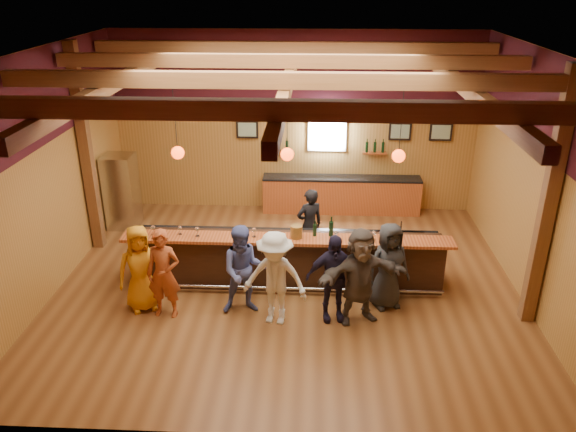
{
  "coord_description": "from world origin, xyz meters",
  "views": [
    {
      "loc": [
        0.49,
        -9.72,
        5.75
      ],
      "look_at": [
        0.0,
        0.3,
        1.35
      ],
      "focal_mm": 35.0,
      "sensor_mm": 36.0,
      "label": 1
    }
  ],
  "objects_px": {
    "customer_navy": "(333,278)",
    "ice_bucket": "(296,232)",
    "stainless_fridge": "(122,191)",
    "customer_orange": "(140,268)",
    "customer_redvest": "(164,274)",
    "bottle_a": "(315,230)",
    "back_bar_cabinet": "(341,195)",
    "customer_dark": "(388,266)",
    "bartender": "(310,225)",
    "customer_brown": "(360,276)",
    "customer_denim": "(244,270)",
    "bar_counter": "(288,257)",
    "customer_white": "(275,278)"
  },
  "relations": [
    {
      "from": "customer_dark",
      "to": "ice_bucket",
      "type": "distance_m",
      "value": 1.81
    },
    {
      "from": "customer_orange",
      "to": "customer_dark",
      "type": "distance_m",
      "value": 4.49
    },
    {
      "from": "bar_counter",
      "to": "customer_redvest",
      "type": "height_order",
      "value": "customer_redvest"
    },
    {
      "from": "customer_denim",
      "to": "ice_bucket",
      "type": "xyz_separation_m",
      "value": [
        0.91,
        0.83,
        0.39
      ]
    },
    {
      "from": "customer_brown",
      "to": "ice_bucket",
      "type": "xyz_separation_m",
      "value": [
        -1.14,
        1.01,
        0.34
      ]
    },
    {
      "from": "back_bar_cabinet",
      "to": "customer_denim",
      "type": "bearing_deg",
      "value": -112.2
    },
    {
      "from": "bar_counter",
      "to": "ice_bucket",
      "type": "bearing_deg",
      "value": -61.91
    },
    {
      "from": "back_bar_cabinet",
      "to": "bottle_a",
      "type": "xyz_separation_m",
      "value": [
        -0.67,
        -3.78,
        0.76
      ]
    },
    {
      "from": "bar_counter",
      "to": "stainless_fridge",
      "type": "bearing_deg",
      "value": 149.24
    },
    {
      "from": "ice_bucket",
      "to": "bottle_a",
      "type": "xyz_separation_m",
      "value": [
        0.35,
        0.1,
        -0.0
      ]
    },
    {
      "from": "customer_redvest",
      "to": "bottle_a",
      "type": "bearing_deg",
      "value": 27.57
    },
    {
      "from": "customer_brown",
      "to": "bottle_a",
      "type": "distance_m",
      "value": 1.41
    },
    {
      "from": "stainless_fridge",
      "to": "customer_white",
      "type": "distance_m",
      "value": 5.56
    },
    {
      "from": "customer_denim",
      "to": "customer_white",
      "type": "bearing_deg",
      "value": -38.08
    },
    {
      "from": "customer_white",
      "to": "ice_bucket",
      "type": "height_order",
      "value": "customer_white"
    },
    {
      "from": "customer_navy",
      "to": "ice_bucket",
      "type": "bearing_deg",
      "value": 114.62
    },
    {
      "from": "back_bar_cabinet",
      "to": "customer_dark",
      "type": "height_order",
      "value": "customer_dark"
    },
    {
      "from": "customer_navy",
      "to": "customer_dark",
      "type": "height_order",
      "value": "customer_dark"
    },
    {
      "from": "customer_dark",
      "to": "bartender",
      "type": "distance_m",
      "value": 2.29
    },
    {
      "from": "bottle_a",
      "to": "ice_bucket",
      "type": "bearing_deg",
      "value": -164.52
    },
    {
      "from": "customer_redvest",
      "to": "customer_dark",
      "type": "bearing_deg",
      "value": 11.93
    },
    {
      "from": "customer_orange",
      "to": "customer_denim",
      "type": "xyz_separation_m",
      "value": [
        1.88,
        -0.01,
        0.02
      ]
    },
    {
      "from": "customer_dark",
      "to": "ice_bucket",
      "type": "relative_size",
      "value": 6.77
    },
    {
      "from": "customer_dark",
      "to": "bottle_a",
      "type": "distance_m",
      "value": 1.53
    },
    {
      "from": "bar_counter",
      "to": "customer_redvest",
      "type": "xyz_separation_m",
      "value": [
        -2.14,
        -1.33,
        0.32
      ]
    },
    {
      "from": "stainless_fridge",
      "to": "ice_bucket",
      "type": "bearing_deg",
      "value": -32.8
    },
    {
      "from": "customer_denim",
      "to": "ice_bucket",
      "type": "height_order",
      "value": "customer_denim"
    },
    {
      "from": "customer_brown",
      "to": "customer_dark",
      "type": "distance_m",
      "value": 0.75
    },
    {
      "from": "ice_bucket",
      "to": "bartender",
      "type": "bearing_deg",
      "value": 79.25
    },
    {
      "from": "bartender",
      "to": "stainless_fridge",
      "type": "bearing_deg",
      "value": -43.41
    },
    {
      "from": "customer_navy",
      "to": "customer_redvest",
      "type": "bearing_deg",
      "value": 171.03
    },
    {
      "from": "customer_dark",
      "to": "bottle_a",
      "type": "relative_size",
      "value": 5.34
    },
    {
      "from": "customer_navy",
      "to": "ice_bucket",
      "type": "distance_m",
      "value": 1.27
    },
    {
      "from": "customer_redvest",
      "to": "customer_denim",
      "type": "distance_m",
      "value": 1.42
    },
    {
      "from": "stainless_fridge",
      "to": "bottle_a",
      "type": "xyz_separation_m",
      "value": [
        4.63,
        -2.66,
        0.33
      ]
    },
    {
      "from": "stainless_fridge",
      "to": "customer_dark",
      "type": "distance_m",
      "value": 6.81
    },
    {
      "from": "bar_counter",
      "to": "customer_redvest",
      "type": "bearing_deg",
      "value": -148.14
    },
    {
      "from": "stainless_fridge",
      "to": "customer_orange",
      "type": "xyz_separation_m",
      "value": [
        1.5,
        -3.58,
        -0.07
      ]
    },
    {
      "from": "stainless_fridge",
      "to": "customer_dark",
      "type": "bearing_deg",
      "value": -28.74
    },
    {
      "from": "customer_orange",
      "to": "customer_brown",
      "type": "bearing_deg",
      "value": -26.47
    },
    {
      "from": "customer_white",
      "to": "customer_denim",
      "type": "bearing_deg",
      "value": 162.82
    },
    {
      "from": "stainless_fridge",
      "to": "customer_denim",
      "type": "distance_m",
      "value": 4.93
    },
    {
      "from": "stainless_fridge",
      "to": "ice_bucket",
      "type": "relative_size",
      "value": 7.35
    },
    {
      "from": "stainless_fridge",
      "to": "bartender",
      "type": "height_order",
      "value": "stainless_fridge"
    },
    {
      "from": "customer_orange",
      "to": "customer_redvest",
      "type": "distance_m",
      "value": 0.52
    },
    {
      "from": "customer_white",
      "to": "bar_counter",
      "type": "bearing_deg",
      "value": 95.27
    },
    {
      "from": "back_bar_cabinet",
      "to": "ice_bucket",
      "type": "xyz_separation_m",
      "value": [
        -1.02,
        -3.88,
        0.76
      ]
    },
    {
      "from": "customer_orange",
      "to": "customer_dark",
      "type": "height_order",
      "value": "customer_dark"
    },
    {
      "from": "bottle_a",
      "to": "bartender",
      "type": "bearing_deg",
      "value": 95.35
    },
    {
      "from": "customer_white",
      "to": "bartender",
      "type": "height_order",
      "value": "customer_white"
    }
  ]
}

